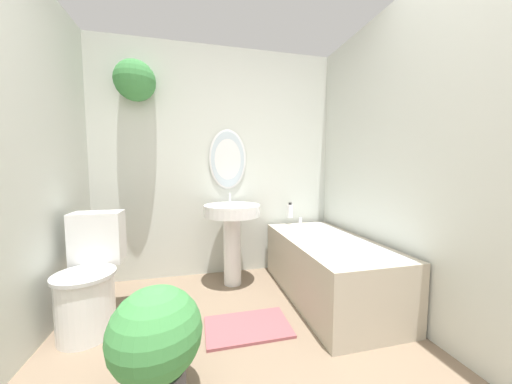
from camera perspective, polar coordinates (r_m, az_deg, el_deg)
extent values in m
cube|color=silver|center=(2.80, -8.30, 6.41)|extent=(2.60, 0.06, 2.40)
ellipsoid|color=silver|center=(2.77, -6.30, 7.23)|extent=(0.39, 0.02, 0.63)
ellipsoid|color=silver|center=(2.76, -6.29, 7.23)|extent=(0.35, 0.01, 0.59)
cylinder|color=#47474C|center=(2.85, -25.38, 23.08)|extent=(0.17, 0.17, 0.09)
sphere|color=#3D8442|center=(2.82, -25.31, 21.48)|extent=(0.37, 0.37, 0.37)
cube|color=silver|center=(2.24, 29.60, 6.22)|extent=(0.06, 2.36, 2.40)
cylinder|color=white|center=(2.22, -33.58, -20.33)|extent=(0.35, 0.35, 0.41)
cylinder|color=silver|center=(2.14, -33.86, -15.03)|extent=(0.38, 0.38, 0.02)
cube|color=white|center=(2.34, -31.68, -8.56)|extent=(0.35, 0.21, 0.39)
cylinder|color=white|center=(2.59, -5.27, -12.71)|extent=(0.17, 0.17, 0.68)
cylinder|color=white|center=(2.50, -5.35, -4.07)|extent=(0.54, 0.54, 0.11)
cylinder|color=silver|center=(2.63, -5.82, -1.34)|extent=(0.02, 0.02, 0.10)
cube|color=#B2A893|center=(2.46, 15.46, -15.85)|extent=(0.69, 1.40, 0.52)
cube|color=white|center=(2.38, 15.60, -10.43)|extent=(0.59, 1.30, 0.04)
cylinder|color=silver|center=(2.90, 9.80, -6.40)|extent=(0.04, 0.04, 0.08)
cylinder|color=white|center=(2.86, 7.57, -4.24)|extent=(0.06, 0.06, 0.14)
cylinder|color=black|center=(2.85, 7.59, -2.57)|extent=(0.03, 0.03, 0.02)
sphere|color=#3D8442|center=(1.46, -21.36, -27.13)|extent=(0.44, 0.44, 0.44)
cube|color=#934C51|center=(2.06, -1.85, -27.77)|extent=(0.59, 0.37, 0.02)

